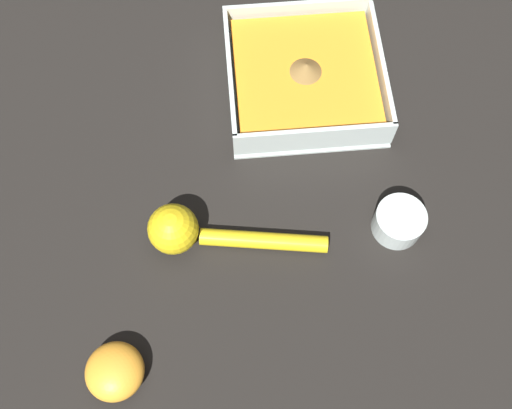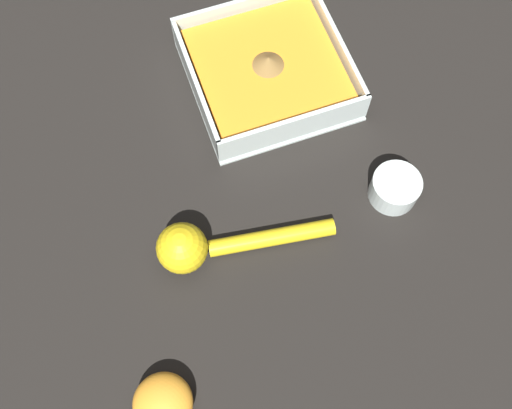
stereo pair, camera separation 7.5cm
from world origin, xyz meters
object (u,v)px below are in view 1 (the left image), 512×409
square_dish (304,78)px  lemon_half (115,371)px  lemon_squeezer (194,232)px  spice_bowl (399,222)px

square_dish → lemon_half: 0.46m
square_dish → lemon_squeezer: size_ratio=0.96×
square_dish → lemon_squeezer: 0.27m
spice_bowl → lemon_squeezer: size_ratio=0.29×
spice_bowl → lemon_squeezer: (-0.26, 0.01, 0.01)m
square_dish → spice_bowl: bearing=-67.3°
lemon_squeezer → lemon_half: lemon_squeezer is taller
lemon_squeezer → lemon_half: bearing=67.1°
lemon_half → lemon_squeezer: bearing=58.4°
square_dish → spice_bowl: size_ratio=3.35×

